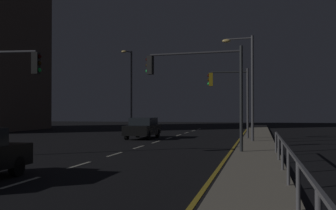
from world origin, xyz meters
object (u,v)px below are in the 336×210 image
object	(u,v)px
traffic_light_mid_left	(196,77)
street_lamp_median	(247,77)
traffic_light_far_left	(2,80)
traffic_light_near_right	(230,90)
car_oncoming	(143,128)
street_lamp_mid_block	(130,84)

from	to	relation	value
traffic_light_mid_left	street_lamp_median	size ratio (longest dim) A/B	0.74
traffic_light_far_left	traffic_light_near_right	xyz separation A→B (m)	(9.11, 13.50, 0.12)
traffic_light_mid_left	car_oncoming	bearing A→B (deg)	119.99
car_oncoming	traffic_light_far_left	xyz separation A→B (m)	(-2.64, -13.53, 2.66)
street_lamp_mid_block	car_oncoming	bearing A→B (deg)	-67.73
car_oncoming	traffic_light_mid_left	xyz separation A→B (m)	(5.47, -9.49, 2.96)
car_oncoming	street_lamp_median	world-z (taller)	street_lamp_median
car_oncoming	street_lamp_mid_block	xyz separation A→B (m)	(-4.58, 11.19, 4.10)
street_lamp_median	street_lamp_mid_block	xyz separation A→B (m)	(-12.35, 13.75, 0.64)
traffic_light_near_right	street_lamp_median	distance (m)	2.92
traffic_light_far_left	street_lamp_median	bearing A→B (deg)	46.52
traffic_light_mid_left	street_lamp_mid_block	world-z (taller)	street_lamp_mid_block
car_oncoming	traffic_light_near_right	bearing A→B (deg)	-0.23
traffic_light_near_right	street_lamp_median	xyz separation A→B (m)	(1.30, -2.53, 0.68)
car_oncoming	traffic_light_far_left	size ratio (longest dim) A/B	0.89
street_lamp_median	traffic_light_near_right	bearing A→B (deg)	117.16
traffic_light_mid_left	street_lamp_median	xyz separation A→B (m)	(2.30, 6.93, 0.49)
traffic_light_far_left	street_lamp_median	distance (m)	15.14
traffic_light_mid_left	street_lamp_mid_block	distance (m)	23.02
traffic_light_mid_left	traffic_light_far_left	distance (m)	9.07
car_oncoming	street_lamp_mid_block	distance (m)	12.77
car_oncoming	traffic_light_far_left	bearing A→B (deg)	-101.02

